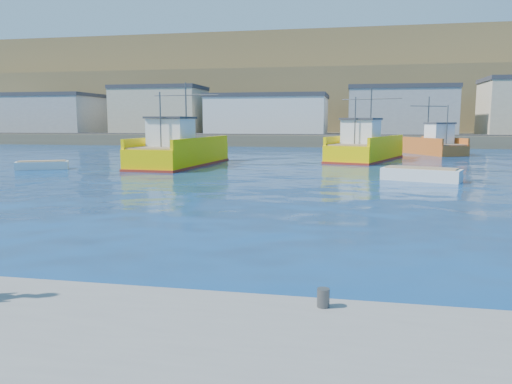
% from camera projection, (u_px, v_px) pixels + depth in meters
% --- Properties ---
extents(ground, '(260.00, 260.00, 0.00)m').
position_uv_depth(ground, '(205.00, 266.00, 11.83)').
color(ground, navy).
rests_on(ground, ground).
extents(dock_bollards, '(36.20, 0.20, 0.30)m').
position_uv_depth(dock_bollards, '(179.00, 288.00, 8.32)').
color(dock_bollards, '#4C4C4C').
rests_on(dock_bollards, dock).
extents(far_shore, '(200.00, 81.00, 24.00)m').
position_uv_depth(far_shore, '(341.00, 98.00, 116.68)').
color(far_shore, brown).
rests_on(far_shore, ground).
extents(trawler_yellow_a, '(5.47, 12.22, 6.60)m').
position_uv_depth(trawler_yellow_a, '(179.00, 152.00, 39.11)').
color(trawler_yellow_a, '#FED500').
rests_on(trawler_yellow_a, ground).
extents(trawler_yellow_b, '(7.35, 12.22, 6.55)m').
position_uv_depth(trawler_yellow_b, '(365.00, 148.00, 44.63)').
color(trawler_yellow_b, '#FED500').
rests_on(trawler_yellow_b, ground).
extents(boat_orange, '(6.43, 8.89, 6.09)m').
position_uv_depth(boat_orange, '(433.00, 145.00, 52.72)').
color(boat_orange, '#C1571C').
rests_on(boat_orange, ground).
extents(skiff_left, '(3.70, 2.76, 0.77)m').
position_uv_depth(skiff_left, '(42.00, 166.00, 36.09)').
color(skiff_left, silver).
rests_on(skiff_left, ground).
extents(skiff_mid, '(4.66, 2.94, 0.96)m').
position_uv_depth(skiff_mid, '(421.00, 176.00, 29.07)').
color(skiff_mid, silver).
rests_on(skiff_mid, ground).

